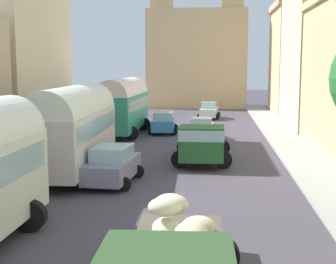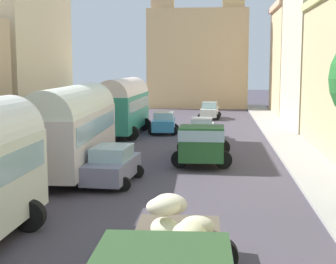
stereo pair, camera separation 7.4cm
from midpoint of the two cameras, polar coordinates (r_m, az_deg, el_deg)
ground_plane at (r=30.55m, az=1.06°, el=-2.13°), size 154.00×154.00×0.00m
sidewalk_left at (r=31.94m, az=-12.02°, el=-1.74°), size 2.50×70.00×0.14m
sidewalk_right at (r=30.82m, az=14.63°, el=-2.16°), size 2.50×70.00×0.14m
building_left_2 at (r=34.42m, az=-17.68°, el=9.18°), size 5.73×10.51×12.58m
building_right_3 at (r=43.90m, az=17.73°, el=9.51°), size 5.79×11.42×13.73m
building_right_4 at (r=54.83m, az=15.24°, el=8.09°), size 6.34×10.10×11.62m
distant_church at (r=62.05m, az=3.49°, el=9.47°), size 12.07×6.50×21.20m
parked_bus_1 at (r=24.35m, az=-10.75°, el=0.81°), size 3.53×9.51×4.24m
parked_bus_2 at (r=37.25m, az=-5.08°, el=3.28°), size 3.38×8.79×4.25m
cargo_truck_1 at (r=26.30m, az=4.05°, el=-1.23°), size 3.12×6.49×2.18m
car_0 at (r=35.16m, az=3.97°, el=0.41°), size 2.26×3.66×1.50m
car_1 at (r=48.73m, az=4.85°, el=2.50°), size 2.30×4.09×1.64m
car_2 at (r=22.07m, az=-6.35°, el=-3.80°), size 2.49×4.15×1.68m
car_3 at (r=38.13m, az=-0.43°, el=1.09°), size 2.39×3.86×1.64m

